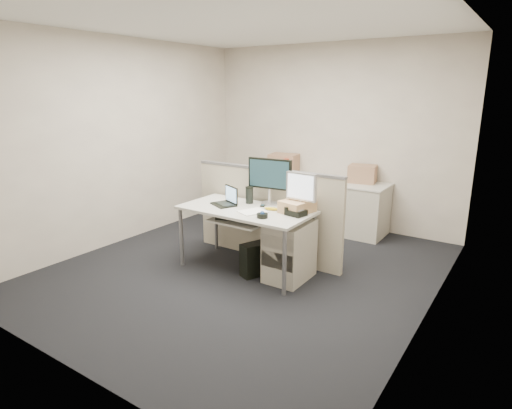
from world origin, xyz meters
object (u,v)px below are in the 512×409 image
Objects in this scene: desk at (246,214)px; laptop at (223,196)px; monitor_main at (270,182)px; desk_phone at (296,213)px.

laptop is (-0.30, -0.02, 0.17)m from desk.
monitor_main is 0.56m from laptop.
monitor_main reaches higher than desk.
monitor_main reaches higher than desk_phone.
monitor_main reaches higher than laptop.
desk_phone is at bearing 31.54° from laptop.
laptop is at bearing -162.92° from desk_phone.
desk is at bearing 29.01° from laptop.
desk_phone reaches higher than desk.
desk is 5.26× the size of laptop.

